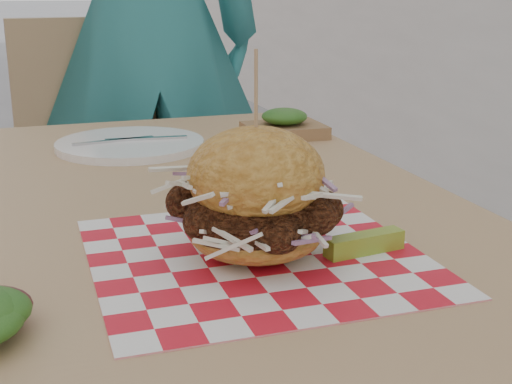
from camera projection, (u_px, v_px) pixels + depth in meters
diner at (147, 32)px, 1.94m from camera, size 0.69×0.48×1.82m
patio_table at (168, 250)px, 1.03m from camera, size 0.80×1.20×0.75m
patio_chair at (96, 168)px, 1.95m from camera, size 0.44×0.45×0.95m
paper_liner at (256, 255)px, 0.79m from camera, size 0.36×0.36×0.00m
sandwich at (256, 201)px, 0.78m from camera, size 0.20×0.20×0.23m
pickle_spear at (364, 243)px, 0.80m from camera, size 0.10×0.04×0.02m
place_setting at (130, 144)px, 1.30m from camera, size 0.27×0.27×0.02m
kraft_tray at (284, 125)px, 1.40m from camera, size 0.15×0.12×0.06m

